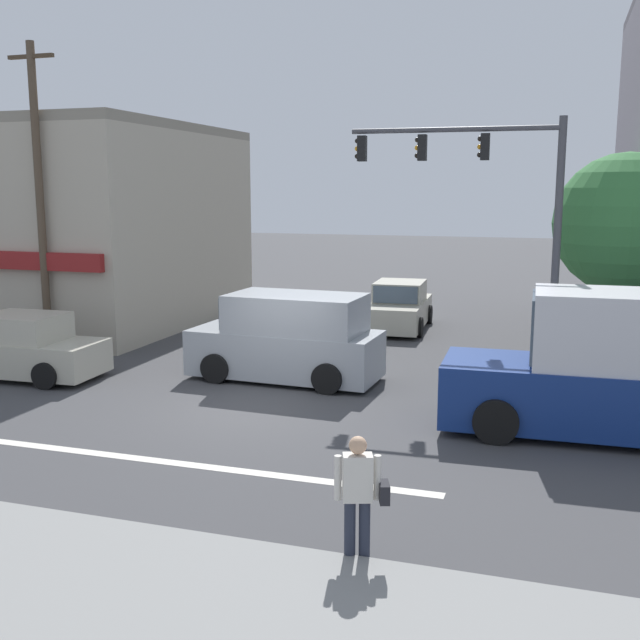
{
  "coord_description": "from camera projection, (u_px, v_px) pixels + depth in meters",
  "views": [
    {
      "loc": [
        5.95,
        -14.28,
        4.6
      ],
      "look_at": [
        0.76,
        2.0,
        1.6
      ],
      "focal_mm": 42.0,
      "sensor_mm": 36.0,
      "label": 1
    }
  ],
  "objects": [
    {
      "name": "ground_plane",
      "position": [
        258.0,
        407.0,
        15.97
      ],
      "size": [
        120.0,
        120.0,
        0.0
      ],
      "primitive_type": "plane",
      "color": "#3D3D3F"
    },
    {
      "name": "street_tree",
      "position": [
        625.0,
        224.0,
        18.49
      ],
      "size": [
        3.5,
        3.5,
        5.5
      ],
      "color": "#4C3823",
      "rests_on": "ground"
    },
    {
      "name": "sedan_parked_curbside",
      "position": [
        21.0,
        349.0,
        18.42
      ],
      "size": [
        4.16,
        2.0,
        1.58
      ],
      "color": "#B7B29E",
      "rests_on": "ground"
    },
    {
      "name": "lane_marking_stripe",
      "position": [
        179.0,
        463.0,
        12.69
      ],
      "size": [
        9.0,
        0.24,
        0.01
      ],
      "primitive_type": "cube",
      "color": "silver",
      "rests_on": "ground"
    },
    {
      "name": "utility_pole_near_left",
      "position": [
        40.0,
        197.0,
        20.53
      ],
      "size": [
        1.4,
        0.22,
        8.48
      ],
      "color": "brown",
      "rests_on": "ground"
    },
    {
      "name": "sedan_crossing_center",
      "position": [
        399.0,
        308.0,
        24.83
      ],
      "size": [
        2.04,
        4.18,
        1.58
      ],
      "color": "#B7B29E",
      "rests_on": "ground"
    },
    {
      "name": "pedestrian_foreground_with_bag",
      "position": [
        359.0,
        493.0,
        9.09
      ],
      "size": [
        0.69,
        0.38,
        1.67
      ],
      "color": "#232838",
      "rests_on": "ground"
    },
    {
      "name": "box_truck_crossing_rightbound",
      "position": [
        607.0,
        371.0,
        13.89
      ],
      "size": [
        5.66,
        2.37,
        2.75
      ],
      "color": "navy",
      "rests_on": "ground"
    },
    {
      "name": "building_left_block",
      "position": [
        62.0,
        225.0,
        26.35
      ],
      "size": [
        10.31,
        9.92,
        6.73
      ],
      "color": "#B7AD99",
      "rests_on": "ground"
    },
    {
      "name": "van_approaching_near",
      "position": [
        289.0,
        339.0,
        18.13
      ],
      "size": [
        4.68,
        2.2,
        2.11
      ],
      "color": "#999EA3",
      "rests_on": "ground"
    },
    {
      "name": "traffic_light_mast",
      "position": [
        500.0,
        202.0,
        17.22
      ],
      "size": [
        4.89,
        0.4,
        6.2
      ],
      "color": "#47474C",
      "rests_on": "ground"
    }
  ]
}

